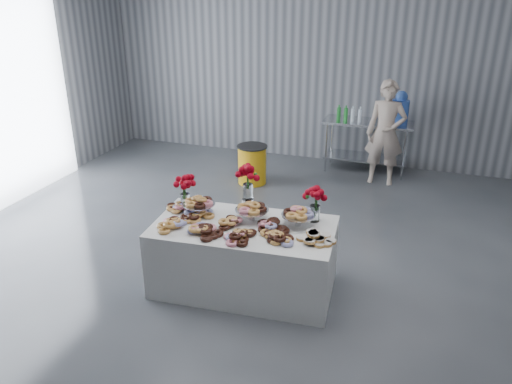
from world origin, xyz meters
TOP-DOWN VIEW (x-y plane):
  - ground at (0.00, 0.00)m, footprint 9.00×9.00m
  - room_walls at (-0.27, 0.07)m, footprint 8.04×9.04m
  - display_table at (0.16, 0.01)m, footprint 1.97×1.14m
  - prep_table at (0.93, 4.10)m, footprint 1.50×0.60m
  - donut_mounds at (0.16, -0.04)m, footprint 1.86×0.93m
  - cake_stand_left at (-0.39, 0.12)m, footprint 0.36×0.36m
  - cake_stand_mid at (0.20, 0.16)m, footprint 0.36×0.36m
  - cake_stand_right at (0.70, 0.20)m, footprint 0.36×0.36m
  - danish_pile at (0.92, -0.09)m, footprint 0.48×0.48m
  - bouquet_left at (-0.60, 0.20)m, footprint 0.26×0.26m
  - bouquet_right at (0.84, 0.36)m, footprint 0.26×0.26m
  - bouquet_center at (0.09, 0.35)m, footprint 0.26×0.26m
  - water_jug at (1.43, 4.10)m, footprint 0.28×0.28m
  - drink_bottles at (0.61, 4.00)m, footprint 0.54×0.08m
  - person at (1.27, 3.64)m, footprint 0.62×0.41m
  - trash_barrel at (-0.76, 2.93)m, footprint 0.50×0.50m

SIDE VIEW (x-z plane):
  - ground at x=0.00m, z-range 0.00..0.00m
  - trash_barrel at x=-0.76m, z-range 0.00..0.64m
  - display_table at x=0.16m, z-range 0.00..0.75m
  - prep_table at x=0.93m, z-range 0.17..1.07m
  - donut_mounds at x=0.16m, z-range 0.75..0.84m
  - danish_pile at x=0.92m, z-range 0.75..0.86m
  - person at x=1.27m, z-range 0.00..1.70m
  - cake_stand_left at x=-0.39m, z-range 0.80..0.98m
  - cake_stand_mid at x=0.20m, z-range 0.80..0.98m
  - cake_stand_right at x=0.70m, z-range 0.80..0.98m
  - drink_bottles at x=0.61m, z-range 0.90..1.17m
  - bouquet_left at x=-0.60m, z-range 0.84..1.26m
  - bouquet_right at x=0.84m, z-range 0.84..1.26m
  - bouquet_center at x=0.09m, z-range 0.84..1.41m
  - water_jug at x=1.43m, z-range 0.87..1.43m
  - room_walls at x=-0.27m, z-range 0.63..4.65m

